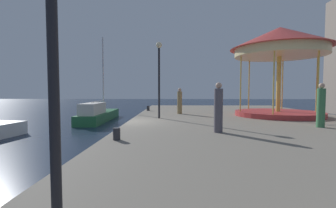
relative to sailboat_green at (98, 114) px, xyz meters
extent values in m
plane|color=#162338|center=(3.60, -6.05, -0.59)|extent=(120.00, 120.00, 0.00)
cube|color=gray|center=(10.34, -6.05, -0.19)|extent=(13.47, 28.30, 0.80)
cube|color=#236638|center=(-0.01, 0.43, -0.23)|extent=(1.80, 7.33, 0.71)
cube|color=beige|center=(0.03, -1.26, 0.54)|extent=(1.22, 3.23, 0.82)
cylinder|color=silver|center=(-0.04, 1.71, 3.29)|extent=(0.12, 0.12, 6.33)
cylinder|color=silver|center=(0.00, 0.07, 1.03)|extent=(0.16, 3.28, 0.08)
cylinder|color=#B23333|center=(12.88, -3.19, 0.36)|extent=(5.41, 5.41, 0.30)
cylinder|color=gold|center=(12.88, -3.19, 2.29)|extent=(0.28, 0.28, 3.55)
cylinder|color=#F2E099|center=(12.88, -3.19, 4.31)|extent=(5.59, 5.59, 0.50)
cone|color=#C63D38|center=(12.88, -3.19, 5.25)|extent=(6.21, 6.21, 1.37)
cylinder|color=gold|center=(15.33, -3.19, 2.29)|extent=(0.08, 0.08, 3.55)
cylinder|color=gold|center=(14.11, -1.06, 2.29)|extent=(0.08, 0.08, 3.55)
cylinder|color=gold|center=(11.66, -1.06, 2.29)|extent=(0.08, 0.08, 3.55)
cylinder|color=gold|center=(10.43, -3.19, 2.29)|extent=(0.08, 0.08, 3.55)
cylinder|color=gold|center=(11.66, -5.31, 2.29)|extent=(0.08, 0.08, 3.55)
cylinder|color=gold|center=(14.11, -5.31, 2.29)|extent=(0.08, 0.08, 3.55)
cylinder|color=black|center=(4.68, -15.95, 2.04)|extent=(0.12, 0.12, 3.65)
cylinder|color=black|center=(5.19, -4.63, 2.29)|extent=(0.12, 0.12, 4.15)
sphere|color=#F9E5B2|center=(5.19, -4.63, 4.55)|extent=(0.36, 0.36, 0.36)
cylinder|color=#2D2D33|center=(3.96, 0.77, 0.41)|extent=(0.24, 0.24, 0.40)
cylinder|color=#2D2D33|center=(4.15, -10.91, 0.41)|extent=(0.24, 0.24, 0.40)
cylinder|color=#387247|center=(12.62, -8.00, 1.08)|extent=(0.34, 0.34, 1.74)
sphere|color=tan|center=(12.62, -8.00, 2.07)|extent=(0.24, 0.24, 0.24)
cylinder|color=#937A4C|center=(6.50, -1.83, 1.01)|extent=(0.34, 0.34, 1.60)
sphere|color=tan|center=(6.50, -1.83, 1.93)|extent=(0.24, 0.24, 0.24)
cylinder|color=#514C56|center=(7.80, -9.39, 1.07)|extent=(0.34, 0.34, 1.72)
sphere|color=tan|center=(7.80, -9.39, 2.05)|extent=(0.24, 0.24, 0.24)
camera|label=1|loc=(6.01, -18.54, 1.83)|focal=25.01mm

